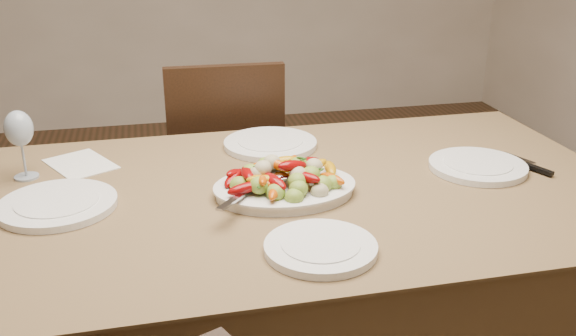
{
  "coord_description": "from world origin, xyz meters",
  "views": [
    {
      "loc": [
        -0.15,
        -1.58,
        1.45
      ],
      "look_at": [
        0.19,
        -0.06,
        0.82
      ],
      "focal_mm": 40.0,
      "sensor_mm": 36.0,
      "label": 1
    }
  ],
  "objects_px": {
    "dining_table": "(288,310)",
    "plate_left": "(58,205)",
    "plate_far": "(270,144)",
    "plate_right": "(478,166)",
    "wine_glass": "(21,143)",
    "serving_platter": "(285,190)",
    "chair_far": "(223,172)",
    "plate_near": "(321,248)"
  },
  "relations": [
    {
      "from": "dining_table",
      "to": "plate_left",
      "type": "relative_size",
      "value": 6.34
    },
    {
      "from": "plate_far",
      "to": "dining_table",
      "type": "bearing_deg",
      "value": -93.15
    },
    {
      "from": "plate_right",
      "to": "plate_far",
      "type": "xyz_separation_m",
      "value": [
        -0.54,
        0.31,
        0.0
      ]
    },
    {
      "from": "dining_table",
      "to": "plate_far",
      "type": "relative_size",
      "value": 6.34
    },
    {
      "from": "wine_glass",
      "to": "plate_left",
      "type": "bearing_deg",
      "value": -64.74
    },
    {
      "from": "serving_platter",
      "to": "wine_glass",
      "type": "distance_m",
      "value": 0.73
    },
    {
      "from": "wine_glass",
      "to": "plate_far",
      "type": "bearing_deg",
      "value": 8.0
    },
    {
      "from": "dining_table",
      "to": "serving_platter",
      "type": "bearing_deg",
      "value": -117.56
    },
    {
      "from": "dining_table",
      "to": "chair_far",
      "type": "relative_size",
      "value": 1.94
    },
    {
      "from": "dining_table",
      "to": "wine_glass",
      "type": "xyz_separation_m",
      "value": [
        -0.69,
        0.24,
        0.48
      ]
    },
    {
      "from": "serving_platter",
      "to": "plate_near",
      "type": "xyz_separation_m",
      "value": [
        0.01,
        -0.31,
        -0.0
      ]
    },
    {
      "from": "chair_far",
      "to": "plate_near",
      "type": "bearing_deg",
      "value": 94.59
    },
    {
      "from": "serving_platter",
      "to": "plate_near",
      "type": "distance_m",
      "value": 0.31
    },
    {
      "from": "serving_platter",
      "to": "plate_near",
      "type": "height_order",
      "value": "serving_platter"
    },
    {
      "from": "plate_near",
      "to": "wine_glass",
      "type": "height_order",
      "value": "wine_glass"
    },
    {
      "from": "plate_left",
      "to": "plate_far",
      "type": "height_order",
      "value": "same"
    },
    {
      "from": "plate_left",
      "to": "plate_far",
      "type": "distance_m",
      "value": 0.68
    },
    {
      "from": "plate_near",
      "to": "wine_glass",
      "type": "xyz_separation_m",
      "value": [
        -0.68,
        0.58,
        0.09
      ]
    },
    {
      "from": "plate_far",
      "to": "plate_right",
      "type": "bearing_deg",
      "value": -30.16
    },
    {
      "from": "plate_near",
      "to": "wine_glass",
      "type": "distance_m",
      "value": 0.9
    },
    {
      "from": "plate_far",
      "to": "plate_left",
      "type": "bearing_deg",
      "value": -151.82
    },
    {
      "from": "plate_far",
      "to": "plate_near",
      "type": "distance_m",
      "value": 0.68
    },
    {
      "from": "plate_left",
      "to": "plate_far",
      "type": "relative_size",
      "value": 1.0
    },
    {
      "from": "plate_right",
      "to": "dining_table",
      "type": "bearing_deg",
      "value": -177.72
    },
    {
      "from": "chair_far",
      "to": "plate_left",
      "type": "bearing_deg",
      "value": 59.82
    },
    {
      "from": "plate_right",
      "to": "plate_far",
      "type": "relative_size",
      "value": 0.95
    },
    {
      "from": "serving_platter",
      "to": "plate_right",
      "type": "xyz_separation_m",
      "value": [
        0.57,
        0.05,
        -0.0
      ]
    },
    {
      "from": "plate_left",
      "to": "serving_platter",
      "type": "bearing_deg",
      "value": -4.29
    },
    {
      "from": "plate_left",
      "to": "dining_table",
      "type": "bearing_deg",
      "value": -1.42
    },
    {
      "from": "wine_glass",
      "to": "plate_near",
      "type": "bearing_deg",
      "value": -40.15
    },
    {
      "from": "plate_left",
      "to": "wine_glass",
      "type": "bearing_deg",
      "value": 115.26
    },
    {
      "from": "plate_left",
      "to": "plate_near",
      "type": "relative_size",
      "value": 1.18
    },
    {
      "from": "dining_table",
      "to": "plate_right",
      "type": "distance_m",
      "value": 0.68
    },
    {
      "from": "dining_table",
      "to": "plate_far",
      "type": "distance_m",
      "value": 0.51
    },
    {
      "from": "serving_platter",
      "to": "plate_right",
      "type": "distance_m",
      "value": 0.58
    },
    {
      "from": "plate_near",
      "to": "plate_left",
      "type": "bearing_deg",
      "value": 148.54
    },
    {
      "from": "wine_glass",
      "to": "plate_right",
      "type": "bearing_deg",
      "value": -9.78
    },
    {
      "from": "chair_far",
      "to": "plate_right",
      "type": "xyz_separation_m",
      "value": [
        0.63,
        -0.83,
        0.29
      ]
    },
    {
      "from": "dining_table",
      "to": "plate_near",
      "type": "bearing_deg",
      "value": -90.62
    },
    {
      "from": "plate_far",
      "to": "chair_far",
      "type": "bearing_deg",
      "value": 100.33
    },
    {
      "from": "dining_table",
      "to": "plate_right",
      "type": "bearing_deg",
      "value": 2.28
    },
    {
      "from": "plate_right",
      "to": "chair_far",
      "type": "bearing_deg",
      "value": 127.51
    }
  ]
}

